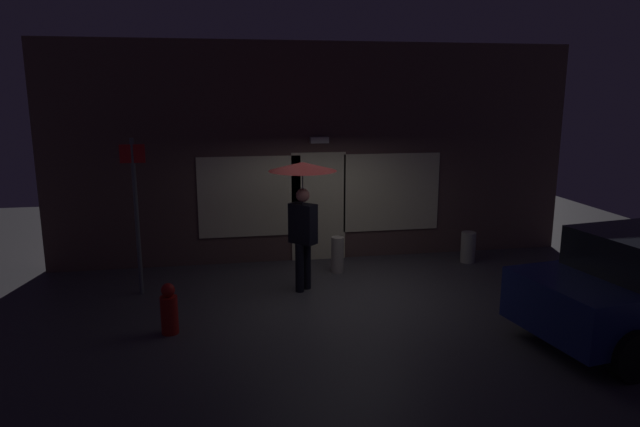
# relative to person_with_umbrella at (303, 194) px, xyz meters

# --- Properties ---
(ground_plane) EXTENTS (18.00, 18.00, 0.00)m
(ground_plane) POSITION_rel_person_with_umbrella_xyz_m (0.59, -0.39, -1.70)
(ground_plane) COLOR #423F44
(building_facade) EXTENTS (10.54, 0.48, 4.33)m
(building_facade) POSITION_rel_person_with_umbrella_xyz_m (0.59, 1.95, 0.44)
(building_facade) COLOR brown
(building_facade) RESTS_ON ground
(person_with_umbrella) EXTENTS (1.14, 1.14, 2.24)m
(person_with_umbrella) POSITION_rel_person_with_umbrella_xyz_m (0.00, 0.00, 0.00)
(person_with_umbrella) COLOR black
(person_with_umbrella) RESTS_ON ground
(street_sign_post) EXTENTS (0.40, 0.07, 2.65)m
(street_sign_post) POSITION_rel_person_with_umbrella_xyz_m (-2.74, 0.29, -0.21)
(street_sign_post) COLOR #595B60
(street_sign_post) RESTS_ON ground
(sidewalk_bollard) EXTENTS (0.24, 0.24, 0.69)m
(sidewalk_bollard) POSITION_rel_person_with_umbrella_xyz_m (0.79, 0.87, -1.36)
(sidewalk_bollard) COLOR #B2A899
(sidewalk_bollard) RESTS_ON ground
(sidewalk_bollard_2) EXTENTS (0.29, 0.29, 0.62)m
(sidewalk_bollard_2) POSITION_rel_person_with_umbrella_xyz_m (3.52, 1.05, -1.39)
(sidewalk_bollard_2) COLOR #9E998E
(sidewalk_bollard_2) RESTS_ON ground
(fire_hydrant) EXTENTS (0.24, 0.24, 0.75)m
(fire_hydrant) POSITION_rel_person_with_umbrella_xyz_m (-2.14, -1.45, -1.36)
(fire_hydrant) COLOR #B21914
(fire_hydrant) RESTS_ON ground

